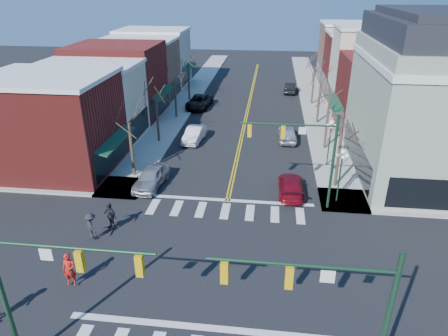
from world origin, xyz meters
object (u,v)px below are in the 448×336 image
(lamppost_corner, at_px, (341,167))
(car_right_near, at_px, (291,186))
(car_left_far, at_px, (199,102))
(pedestrian_dark_a, at_px, (110,216))
(car_left_near, at_px, (151,177))
(car_right_far, at_px, (290,88))
(car_right_mid, at_px, (287,133))
(lamppost_midblock, at_px, (330,135))
(car_left_mid, at_px, (194,134))
(pedestrian_dark_b, at_px, (91,226))
(victorian_corner, at_px, (442,99))
(pedestrian_red_a, at_px, (69,269))

(lamppost_corner, height_order, car_right_near, lamppost_corner)
(car_left_far, bearing_deg, car_right_near, -58.48)
(lamppost_corner, distance_m, pedestrian_dark_a, 16.57)
(car_left_near, xyz_separation_m, car_right_far, (12.13, 31.57, -0.04))
(car_left_far, xyz_separation_m, car_right_far, (12.13, 9.29, -0.04))
(lamppost_corner, height_order, car_left_near, lamppost_corner)
(car_right_mid, relative_size, pedestrian_dark_a, 2.47)
(lamppost_midblock, bearing_deg, car_left_near, -158.99)
(car_left_mid, xyz_separation_m, pedestrian_dark_b, (-3.27, -18.01, 0.31))
(car_left_near, height_order, car_right_far, car_left_near)
(lamppost_midblock, height_order, car_left_mid, lamppost_midblock)
(car_right_mid, distance_m, pedestrian_dark_b, 23.27)
(car_right_near, relative_size, pedestrian_dark_b, 2.59)
(car_left_far, bearing_deg, car_left_near, -85.25)
(lamppost_corner, relative_size, car_left_far, 0.75)
(car_left_mid, height_order, car_right_near, car_left_mid)
(lamppost_midblock, bearing_deg, car_left_far, 131.20)
(car_left_near, bearing_deg, pedestrian_dark_b, -96.32)
(lamppost_midblock, height_order, car_left_far, lamppost_midblock)
(lamppost_midblock, relative_size, car_right_near, 0.92)
(victorian_corner, bearing_deg, pedestrian_dark_b, -152.45)
(pedestrian_dark_a, distance_m, pedestrian_dark_b, 1.48)
(car_left_far, bearing_deg, lamppost_midblock, -44.05)
(car_left_mid, relative_size, car_right_near, 0.96)
(lamppost_midblock, xyz_separation_m, car_left_far, (-14.60, 16.68, -2.16))
(car_right_near, height_order, car_right_mid, car_right_mid)
(car_left_near, height_order, car_right_mid, car_left_near)
(victorian_corner, height_order, car_left_mid, victorian_corner)
(car_right_mid, bearing_deg, car_right_far, -93.88)
(car_left_mid, relative_size, pedestrian_red_a, 2.30)
(victorian_corner, distance_m, car_left_near, 24.18)
(car_right_far, height_order, pedestrian_dark_a, pedestrian_dark_a)
(car_left_mid, bearing_deg, victorian_corner, -8.09)
(lamppost_corner, xyz_separation_m, pedestrian_dark_b, (-16.27, -6.82, -1.90))
(lamppost_midblock, height_order, pedestrian_dark_a, lamppost_midblock)
(victorian_corner, relative_size, pedestrian_red_a, 7.25)
(car_right_mid, bearing_deg, car_left_mid, 6.97)
(victorian_corner, xyz_separation_m, car_right_far, (-10.77, 26.46, -5.90))
(lamppost_corner, height_order, car_left_far, lamppost_corner)
(pedestrian_dark_a, bearing_deg, lamppost_midblock, 66.13)
(car_right_near, height_order, pedestrian_dark_b, pedestrian_dark_b)
(car_left_far, bearing_deg, car_right_far, 42.20)
(lamppost_midblock, bearing_deg, car_right_far, 95.44)
(car_right_mid, bearing_deg, pedestrian_dark_a, 55.05)
(lamppost_midblock, relative_size, car_right_mid, 0.93)
(victorian_corner, bearing_deg, pedestrian_dark_a, -154.12)
(car_left_far, xyz_separation_m, pedestrian_dark_b, (-1.67, -29.99, 0.26))
(lamppost_corner, distance_m, pedestrian_dark_b, 17.74)
(car_left_far, height_order, pedestrian_dark_a, pedestrian_dark_a)
(car_left_near, bearing_deg, lamppost_midblock, 26.89)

